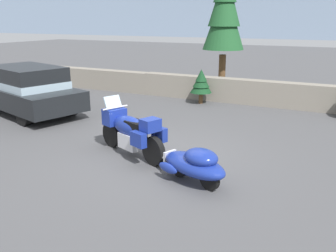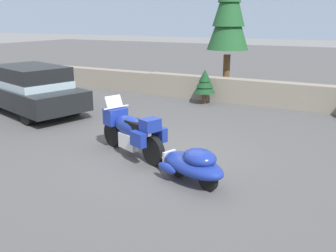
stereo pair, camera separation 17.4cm
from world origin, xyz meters
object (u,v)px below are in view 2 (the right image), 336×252
Objects in this scene: suv_at_left_edge at (30,89)px; touring_motorcycle at (131,130)px; pine_tree_tall at (229,7)px; car_shaped_trailer at (193,164)px.

touring_motorcycle is at bearing -19.07° from suv_at_left_edge.
car_shaped_trailer is at bearing -74.61° from pine_tree_tall.
touring_motorcycle is at bearing 158.49° from car_shaped_trailer.
car_shaped_trailer is 0.42× the size of suv_at_left_edge.
suv_at_left_edge is 8.57m from pine_tree_tall.
pine_tree_tall is (-2.51, 9.14, 3.22)m from car_shaped_trailer.
pine_tree_tall is at bearing 93.89° from touring_motorcycle.
pine_tree_tall is (-0.57, 8.37, 3.01)m from touring_motorcycle.
touring_motorcycle reaches higher than car_shaped_trailer.
pine_tree_tall is (4.83, 6.50, 2.78)m from suv_at_left_edge.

